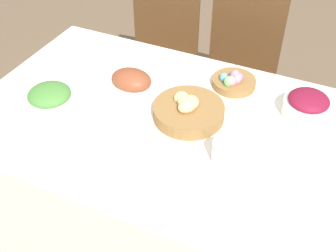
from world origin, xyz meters
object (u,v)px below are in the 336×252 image
(dinner_plate, at_px, (140,176))
(egg_basket, at_px, (233,81))
(chair_far_center, at_px, (235,69))
(drinking_cup, at_px, (223,152))
(chair_far_left, at_px, (159,50))
(ham_platter, at_px, (131,81))
(green_salad_bowl, at_px, (51,100))
(bread_basket, at_px, (188,110))
(butter_dish, at_px, (90,123))
(fork, at_px, (101,162))
(knife, at_px, (181,191))
(beet_salad_bowl, at_px, (307,105))
(spoon, at_px, (190,194))

(dinner_plate, bearing_deg, egg_basket, 78.96)
(chair_far_center, relative_size, drinking_cup, 11.14)
(chair_far_left, distance_m, chair_far_center, 0.49)
(ham_platter, bearing_deg, chair_far_center, 67.63)
(green_salad_bowl, bearing_deg, chair_far_center, 62.82)
(drinking_cup, bearing_deg, bread_basket, 139.50)
(ham_platter, xyz_separation_m, green_salad_bowl, (-0.22, -0.29, 0.02))
(bread_basket, distance_m, butter_dish, 0.39)
(ham_platter, relative_size, fork, 1.72)
(ham_platter, height_order, knife, ham_platter)
(bread_basket, distance_m, drinking_cup, 0.28)
(chair_far_left, xyz_separation_m, bread_basket, (0.51, -0.78, 0.28))
(fork, bearing_deg, dinner_plate, -2.28)
(egg_basket, xyz_separation_m, fork, (-0.29, -0.65, -0.02))
(dinner_plate, bearing_deg, fork, 180.00)
(butter_dish, bearing_deg, beet_salad_bowl, 29.30)
(chair_far_center, bearing_deg, butter_dish, -103.85)
(chair_far_left, bearing_deg, bread_basket, -60.59)
(chair_far_left, xyz_separation_m, dinner_plate, (0.48, -1.15, 0.25))
(chair_far_center, bearing_deg, ham_platter, -109.33)
(dinner_plate, relative_size, knife, 1.61)
(chair_far_center, bearing_deg, beet_salad_bowl, -48.66)
(butter_dish, bearing_deg, egg_basket, 49.14)
(egg_basket, relative_size, drinking_cup, 2.17)
(bread_basket, bearing_deg, dinner_plate, -94.04)
(drinking_cup, bearing_deg, chair_far_left, 126.79)
(fork, bearing_deg, chair_far_center, 79.78)
(chair_far_left, distance_m, fork, 1.22)
(dinner_plate, bearing_deg, spoon, 0.00)
(drinking_cup, bearing_deg, chair_far_center, 103.60)
(chair_far_left, distance_m, green_salad_bowl, 1.02)
(egg_basket, distance_m, butter_dish, 0.65)
(egg_basket, height_order, ham_platter, egg_basket)
(beet_salad_bowl, relative_size, drinking_cup, 2.15)
(knife, xyz_separation_m, drinking_cup, (0.08, 0.19, 0.04))
(bread_basket, bearing_deg, knife, -70.41)
(dinner_plate, distance_m, drinking_cup, 0.31)
(ham_platter, distance_m, green_salad_bowl, 0.36)
(chair_far_left, relative_size, egg_basket, 5.14)
(ham_platter, distance_m, knife, 0.64)
(bread_basket, relative_size, butter_dish, 2.47)
(chair_far_left, relative_size, spoon, 5.98)
(bread_basket, height_order, green_salad_bowl, green_salad_bowl)
(knife, bearing_deg, butter_dish, 159.02)
(beet_salad_bowl, xyz_separation_m, drinking_cup, (-0.22, -0.39, -0.01))
(chair_far_center, distance_m, butter_dish, 1.08)
(green_salad_bowl, relative_size, knife, 1.23)
(knife, relative_size, drinking_cup, 1.86)
(spoon, height_order, drinking_cup, drinking_cup)
(green_salad_bowl, distance_m, drinking_cup, 0.73)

